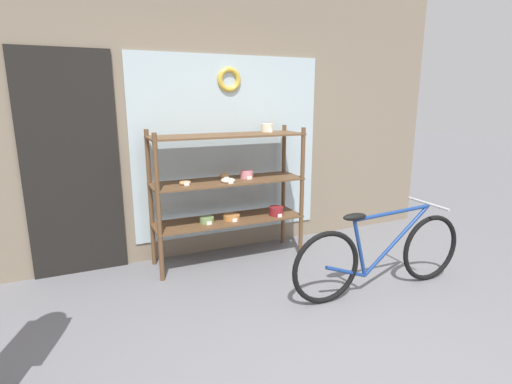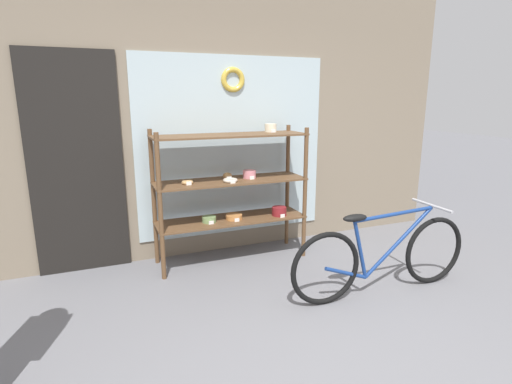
{
  "view_description": "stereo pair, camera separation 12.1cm",
  "coord_description": "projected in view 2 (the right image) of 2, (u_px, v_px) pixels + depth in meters",
  "views": [
    {
      "loc": [
        -1.31,
        -1.72,
        1.67
      ],
      "look_at": [
        0.03,
        1.25,
        0.9
      ],
      "focal_mm": 28.0,
      "sensor_mm": 36.0,
      "label": 1
    },
    {
      "loc": [
        -1.2,
        -1.76,
        1.67
      ],
      "look_at": [
        0.03,
        1.25,
        0.9
      ],
      "focal_mm": 28.0,
      "sensor_mm": 36.0,
      "label": 2
    }
  ],
  "objects": [
    {
      "name": "bicycle",
      "position": [
        382.0,
        256.0,
        3.43
      ],
      "size": [
        1.75,
        0.46,
        0.76
      ],
      "rotation": [
        0.0,
        0.0,
        -0.03
      ],
      "color": "black",
      "rests_on": "ground_plane"
    },
    {
      "name": "storefront_facade",
      "position": [
        210.0,
        90.0,
        4.13
      ],
      "size": [
        5.74,
        0.13,
        3.58
      ],
      "color": "gray",
      "rests_on": "ground_plane"
    },
    {
      "name": "display_case",
      "position": [
        233.0,
        184.0,
        4.06
      ],
      "size": [
        1.54,
        0.45,
        1.4
      ],
      "color": "brown",
      "rests_on": "ground_plane"
    },
    {
      "name": "ground_plane",
      "position": [
        329.0,
        381.0,
        2.42
      ],
      "size": [
        30.0,
        30.0,
        0.0
      ],
      "primitive_type": "plane",
      "color": "slate"
    }
  ]
}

